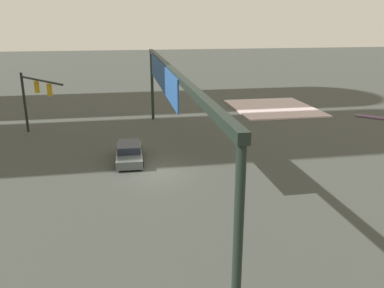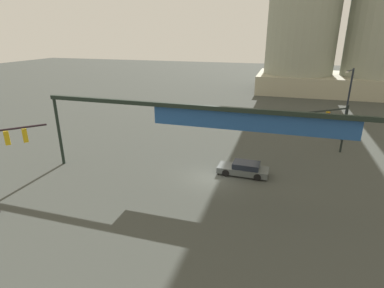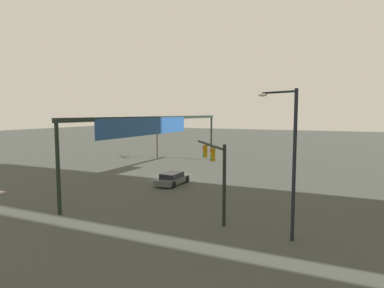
# 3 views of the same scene
# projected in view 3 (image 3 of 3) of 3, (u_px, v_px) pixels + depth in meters

# --- Properties ---
(ground_plane) EXTENTS (219.99, 219.99, 0.00)m
(ground_plane) POSITION_uv_depth(u_px,v_px,m) (172.00, 178.00, 35.59)
(ground_plane) COLOR #393C37
(traffic_signal_near_corner) EXTENTS (2.90, 3.09, 6.34)m
(traffic_signal_near_corner) POSITION_uv_depth(u_px,v_px,m) (159.00, 130.00, 50.27)
(traffic_signal_near_corner) COLOR black
(traffic_signal_near_corner) RESTS_ON ground
(traffic_signal_opposite_side) EXTENTS (5.37, 4.19, 5.19)m
(traffic_signal_opposite_side) POSITION_uv_depth(u_px,v_px,m) (215.00, 163.00, 22.14)
(traffic_signal_opposite_side) COLOR black
(traffic_signal_opposite_side) RESTS_ON ground
(streetlamp_curved_arm) EXTENTS (1.33, 2.46, 8.45)m
(streetlamp_curved_arm) POSITION_uv_depth(u_px,v_px,m) (290.00, 153.00, 17.91)
(streetlamp_curved_arm) COLOR black
(streetlamp_curved_arm) RESTS_ON ground
(overhead_sign_gantry) EXTENTS (29.64, 0.43, 6.79)m
(overhead_sign_gantry) POSITION_uv_depth(u_px,v_px,m) (159.00, 125.00, 34.55)
(overhead_sign_gantry) COLOR black
(overhead_sign_gantry) RESTS_ON ground
(sedan_car_approaching) EXTENTS (4.56, 1.95, 1.21)m
(sedan_car_approaching) POSITION_uv_depth(u_px,v_px,m) (173.00, 179.00, 32.43)
(sedan_car_approaching) COLOR #474D4D
(sedan_car_approaching) RESTS_ON ground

